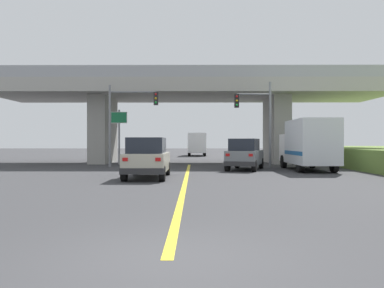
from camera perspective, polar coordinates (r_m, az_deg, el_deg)
name	(u,v)px	position (r m, az deg, el deg)	size (l,w,h in m)	color
ground	(190,163)	(34.66, -0.33, -2.71)	(160.00, 160.00, 0.00)	#353538
overpass_bridge	(190,99)	(34.81, -0.33, 6.44)	(33.05, 8.80, 7.66)	#A8A59E
lane_divider_stripe	(186,180)	(18.98, -0.90, -5.16)	(0.20, 25.71, 0.01)	yellow
suv_lead	(147,158)	(20.01, -6.38, -1.98)	(2.01, 4.64, 2.02)	#B7B29E
suv_crossing	(245,154)	(26.03, 7.56, -1.47)	(3.05, 4.73, 2.02)	slate
box_truck	(308,144)	(26.38, 16.28, -0.05)	(2.33, 6.49, 3.19)	silver
traffic_signal_nearside	(259,115)	(28.83, 9.52, 4.15)	(2.63, 0.36, 6.08)	slate
traffic_signal_farside	(126,113)	(29.70, -9.42, 4.33)	(3.64, 0.36, 5.98)	slate
highway_sign	(119,125)	(32.25, -10.37, 2.62)	(1.30, 0.17, 4.37)	slate
semi_truck_distant	(197,144)	(52.65, 0.70, 0.02)	(2.33, 6.55, 2.97)	silver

